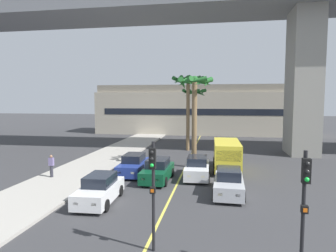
{
  "coord_description": "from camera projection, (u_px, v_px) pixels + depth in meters",
  "views": [
    {
      "loc": [
        2.67,
        -1.83,
        5.74
      ],
      "look_at": [
        0.0,
        14.0,
        4.31
      ],
      "focal_mm": 31.63,
      "sensor_mm": 36.0,
      "label": 1
    }
  ],
  "objects": [
    {
      "name": "palm_tree_mid_median",
      "position": [
        195.0,
        95.0,
        24.62
      ],
      "size": [
        3.14,
        3.13,
        7.71
      ],
      "color": "brown",
      "rests_on": "ground"
    },
    {
      "name": "car_queue_third",
      "position": [
        197.0,
        168.0,
        21.75
      ],
      "size": [
        1.93,
        4.15,
        1.56
      ],
      "color": "white",
      "rests_on": "ground"
    },
    {
      "name": "lane_stripe_center",
      "position": [
        187.0,
        164.0,
        26.32
      ],
      "size": [
        0.14,
        56.0,
        0.01
      ],
      "primitive_type": "cube",
      "color": "#DBCC4C",
      "rests_on": "ground"
    },
    {
      "name": "car_queue_fifth",
      "position": [
        100.0,
        190.0,
        16.53
      ],
      "size": [
        1.95,
        4.16,
        1.56
      ],
      "color": "white",
      "rests_on": "ground"
    },
    {
      "name": "car_queue_second",
      "position": [
        134.0,
        165.0,
        22.75
      ],
      "size": [
        1.91,
        4.14,
        1.56
      ],
      "color": "navy",
      "rests_on": "ground"
    },
    {
      "name": "traffic_light_median_near",
      "position": [
        153.0,
        182.0,
        10.95
      ],
      "size": [
        0.24,
        0.37,
        4.2
      ],
      "color": "black",
      "rests_on": "ground"
    },
    {
      "name": "sidewalk_left",
      "position": [
        55.0,
        185.0,
        19.78
      ],
      "size": [
        4.8,
        80.0,
        0.15
      ],
      "primitive_type": "cube",
      "color": "#ADA89E",
      "rests_on": "ground"
    },
    {
      "name": "palm_tree_near_median",
      "position": [
        194.0,
        100.0,
        37.96
      ],
      "size": [
        3.18,
        3.26,
        7.23
      ],
      "color": "brown",
      "rests_on": "ground"
    },
    {
      "name": "pedestrian_mid_block",
      "position": [
        51.0,
        166.0,
        21.34
      ],
      "size": [
        0.34,
        0.22,
        1.62
      ],
      "color": "#2D2D38",
      "rests_on": "sidewalk_left"
    },
    {
      "name": "car_queue_front",
      "position": [
        229.0,
        183.0,
        17.88
      ],
      "size": [
        1.93,
        4.15,
        1.56
      ],
      "color": "#B7BABF",
      "rests_on": "ground"
    },
    {
      "name": "pier_building_backdrop",
      "position": [
        202.0,
        110.0,
        50.4
      ],
      "size": [
        35.3,
        8.04,
        8.15
      ],
      "color": "#BCB29E",
      "rests_on": "ground"
    },
    {
      "name": "bridge_overpass",
      "position": [
        204.0,
        9.0,
        31.66
      ],
      "size": [
        82.83,
        8.0,
        19.12
      ],
      "color": "slate",
      "rests_on": "ground"
    },
    {
      "name": "palm_tree_far_median",
      "position": [
        188.0,
        88.0,
        32.96
      ],
      "size": [
        3.67,
        3.69,
        8.45
      ],
      "color": "brown",
      "rests_on": "ground"
    },
    {
      "name": "delivery_van",
      "position": [
        227.0,
        155.0,
        24.02
      ],
      "size": [
        2.24,
        5.29,
        2.36
      ],
      "color": "yellow",
      "rests_on": "ground"
    },
    {
      "name": "traffic_light_right_far_corner",
      "position": [
        304.0,
        199.0,
        9.05
      ],
      "size": [
        0.24,
        0.37,
        4.2
      ],
      "color": "black",
      "rests_on": "ground"
    },
    {
      "name": "car_queue_fourth",
      "position": [
        158.0,
        171.0,
        20.96
      ],
      "size": [
        1.91,
        4.14,
        1.56
      ],
      "color": "#0C4728",
      "rests_on": "ground"
    }
  ]
}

